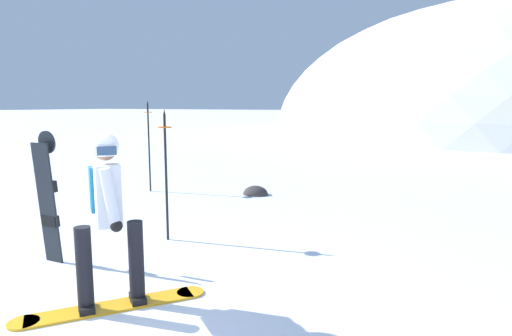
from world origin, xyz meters
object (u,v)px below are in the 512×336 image
at_px(piste_marker_near, 166,166).
at_px(rock_dark, 256,195).
at_px(spare_snowboard, 48,197).
at_px(piste_marker_far, 149,140).
at_px(snowboarder_main, 108,216).

distance_m(piste_marker_near, rock_dark, 3.67).
xyz_separation_m(spare_snowboard, piste_marker_far, (-1.91, 4.18, 0.33)).
bearing_deg(snowboarder_main, spare_snowboard, 159.88).
bearing_deg(spare_snowboard, piste_marker_far, 114.51).
bearing_deg(snowboarder_main, piste_marker_near, 113.29).
relative_size(snowboarder_main, piste_marker_far, 0.83).
relative_size(piste_marker_far, rock_dark, 3.61).
bearing_deg(spare_snowboard, piste_marker_near, 62.99).
bearing_deg(piste_marker_far, snowboarder_main, -53.80).
xyz_separation_m(snowboarder_main, piste_marker_far, (-3.49, 4.76, 0.25)).
xyz_separation_m(snowboarder_main, rock_dark, (-1.15, 5.48, -0.92)).
bearing_deg(spare_snowboard, rock_dark, 85.00).
relative_size(snowboarder_main, rock_dark, 3.00).
distance_m(spare_snowboard, piste_marker_far, 4.61).
relative_size(piste_marker_near, piste_marker_far, 0.93).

